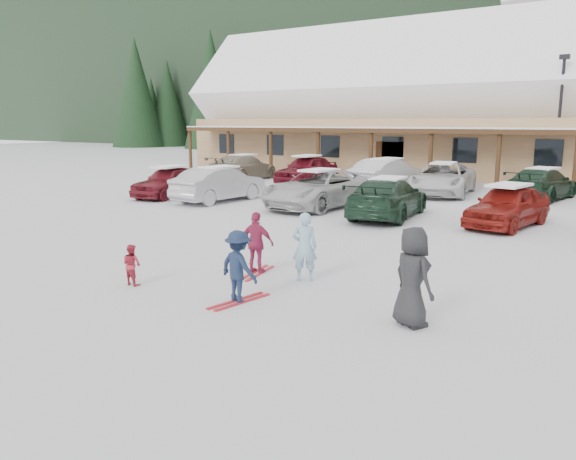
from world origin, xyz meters
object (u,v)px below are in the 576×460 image
Objects in this scene: child_magenta at (257,243)px; day_lodge at (393,114)px; parked_car_2 at (319,189)px; bystander_dark at (412,277)px; parked_car_0 at (170,182)px; lamp_post at (560,114)px; child_navy at (239,267)px; parked_car_1 at (219,184)px; parked_car_3 at (388,198)px; toddler_red at (132,265)px; parked_car_10 at (443,179)px; parked_car_11 at (542,184)px; adult_skier at (304,247)px; parked_car_7 at (243,167)px; parked_car_8 at (307,170)px; parked_car_9 at (386,174)px; parked_car_4 at (508,206)px.

day_lodge is at bearing -83.38° from child_magenta.
parked_car_2 is at bearing -78.09° from child_magenta.
parked_car_0 is (-15.48, 9.55, -0.15)m from bystander_dark.
bystander_dark is at bearing -38.35° from parked_car_0.
child_magenta is at bearing -96.36° from lamp_post.
parked_car_1 is (-9.44, 10.37, 0.05)m from child_navy.
parked_car_3 is at bearing -96.43° from child_magenta.
parked_car_1 is (-6.83, 10.72, 0.31)m from toddler_red.
lamp_post is (11.29, -4.49, -0.14)m from day_lodge.
toddler_red is 0.62× the size of child_magenta.
lamp_post reaches higher than parked_car_3.
parked_car_10 is at bearing -43.76° from bystander_dark.
child_magenta is at bearing -72.31° from day_lodge.
parked_car_11 is (4.63, 19.18, 0.26)m from toddler_red.
parked_car_0 is 7.39m from parked_car_2.
parked_car_10 is at bearing 30.93° from parked_car_0.
parked_car_0 is at bearing -66.28° from adult_skier.
day_lodge is at bearing -116.36° from parked_car_7.
adult_skier is at bearing 92.95° from parked_car_11.
parked_car_3 is 9.06m from parked_car_11.
parked_car_10 is (7.88, -0.48, -0.03)m from parked_car_8.
parked_car_7 is 4.24m from parked_car_8.
parked_car_0 reaches higher than parked_car_11.
parked_car_2 is at bearing 56.26° from parked_car_11.
parked_car_1 is (-9.67, 8.40, -0.00)m from adult_skier.
parked_car_9 reaches higher than parked_car_2.
parked_car_9 is (-5.30, 18.54, 0.08)m from child_navy.
parked_car_11 is at bearing 2.56° from parked_car_10.
parked_car_3 is (-1.90, 8.59, -0.04)m from adult_skier.
parked_car_2 is (-2.35, 11.62, 0.32)m from toddler_red.
parked_car_7 is 1.07× the size of parked_car_11.
lamp_post is 1.39× the size of parked_car_3.
parked_car_10 is (7.26, 7.60, 0.01)m from parked_car_1.
lamp_post reaches higher than adult_skier.
child_magenta reaches higher than toddler_red.
parked_car_4 is at bearing 153.13° from parked_car_7.
parked_car_8 is (-8.38, 7.89, 0.07)m from parked_car_3.
parked_car_1 is 14.24m from parked_car_11.
adult_skier is 3.26m from bystander_dark.
parked_car_3 is at bearing -4.70° from parked_car_0.
parked_car_0 is 0.91× the size of parked_car_1.
parked_car_3 is 1.07× the size of parked_car_8.
parked_car_2 is at bearing -23.47° from bystander_dark.
parked_car_10 is (-0.50, 7.41, 0.04)m from parked_car_3.
adult_skier is at bearing -57.18° from parked_car_2.
toddler_red is (-4.20, -25.09, -3.37)m from lamp_post.
adult_skier is at bearing -87.50° from child_navy.
parked_car_2 is 7.31m from parked_car_4.
adult_skier is at bearing -40.00° from parked_car_0.
child_navy is 0.29× the size of parked_car_9.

